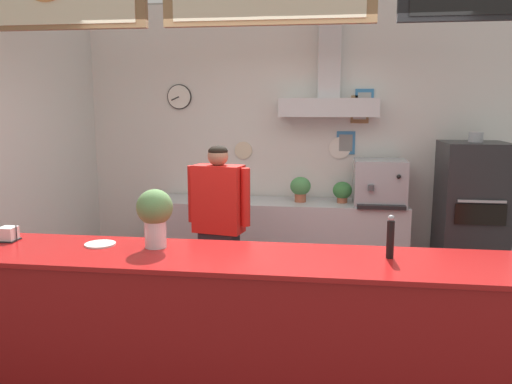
{
  "coord_description": "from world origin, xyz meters",
  "views": [
    {
      "loc": [
        0.4,
        -3.57,
        1.94
      ],
      "look_at": [
        -0.19,
        0.69,
        1.22
      ],
      "focal_mm": 36.24,
      "sensor_mm": 36.0,
      "label": 1
    }
  ],
  "objects": [
    {
      "name": "ground_plane",
      "position": [
        0.0,
        0.0,
        0.0
      ],
      "size": [
        5.89,
        5.89,
        0.0
      ],
      "primitive_type": "plane",
      "color": "#3F3A38"
    },
    {
      "name": "back_wall_assembly",
      "position": [
        0.02,
        2.27,
        1.66
      ],
      "size": [
        4.91,
        2.7,
        3.09
      ],
      "color": "#9E9E99",
      "rests_on": "ground_plane"
    },
    {
      "name": "service_counter",
      "position": [
        0.0,
        -0.49,
        0.5
      ],
      "size": [
        4.31,
        0.71,
        1.01
      ],
      "color": "maroon",
      "rests_on": "ground_plane"
    },
    {
      "name": "back_prep_counter",
      "position": [
        -0.12,
        2.05,
        0.44
      ],
      "size": [
        2.77,
        0.6,
        0.89
      ],
      "color": "#B7BABF",
      "rests_on": "ground_plane"
    },
    {
      "name": "pizza_oven",
      "position": [
        1.85,
        1.81,
        0.79
      ],
      "size": [
        0.63,
        0.69,
        1.68
      ],
      "color": "#232326",
      "rests_on": "ground_plane"
    },
    {
      "name": "shop_worker",
      "position": [
        -0.54,
        0.8,
        0.85
      ],
      "size": [
        0.58,
        0.3,
        1.6
      ],
      "rotation": [
        0.0,
        0.0,
        2.94
      ],
      "color": "#232328",
      "rests_on": "ground_plane"
    },
    {
      "name": "espresso_machine",
      "position": [
        0.96,
        2.02,
        1.12
      ],
      "size": [
        0.54,
        0.55,
        0.48
      ],
      "color": "#A3A5AD",
      "rests_on": "back_prep_counter"
    },
    {
      "name": "potted_rosemary",
      "position": [
        -0.59,
        2.01,
        1.02
      ],
      "size": [
        0.15,
        0.15,
        0.22
      ],
      "color": "#9E563D",
      "rests_on": "back_prep_counter"
    },
    {
      "name": "potted_basil",
      "position": [
        0.11,
        2.04,
        1.05
      ],
      "size": [
        0.23,
        0.23,
        0.28
      ],
      "color": "#9E563D",
      "rests_on": "back_prep_counter"
    },
    {
      "name": "potted_sage",
      "position": [
        0.57,
        2.06,
        1.01
      ],
      "size": [
        0.21,
        0.21,
        0.23
      ],
      "color": "#9E563D",
      "rests_on": "back_prep_counter"
    },
    {
      "name": "potted_thyme",
      "position": [
        -1.02,
        2.01,
        1.01
      ],
      "size": [
        0.14,
        0.14,
        0.22
      ],
      "color": "#4C4C51",
      "rests_on": "back_prep_counter"
    },
    {
      "name": "basil_vase",
      "position": [
        -0.72,
        -0.37,
        1.23
      ],
      "size": [
        0.24,
        0.24,
        0.39
      ],
      "color": "silver",
      "rests_on": "service_counter"
    },
    {
      "name": "pepper_grinder",
      "position": [
        0.79,
        -0.41,
        1.14
      ],
      "size": [
        0.05,
        0.05,
        0.27
      ],
      "color": "black",
      "rests_on": "service_counter"
    },
    {
      "name": "condiment_plate",
      "position": [
        -1.11,
        -0.37,
        1.01
      ],
      "size": [
        0.21,
        0.21,
        0.01
      ],
      "color": "white",
      "rests_on": "service_counter"
    },
    {
      "name": "napkin_holder",
      "position": [
        -1.79,
        -0.35,
        1.05
      ],
      "size": [
        0.13,
        0.12,
        0.11
      ],
      "color": "#262628",
      "rests_on": "service_counter"
    }
  ]
}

